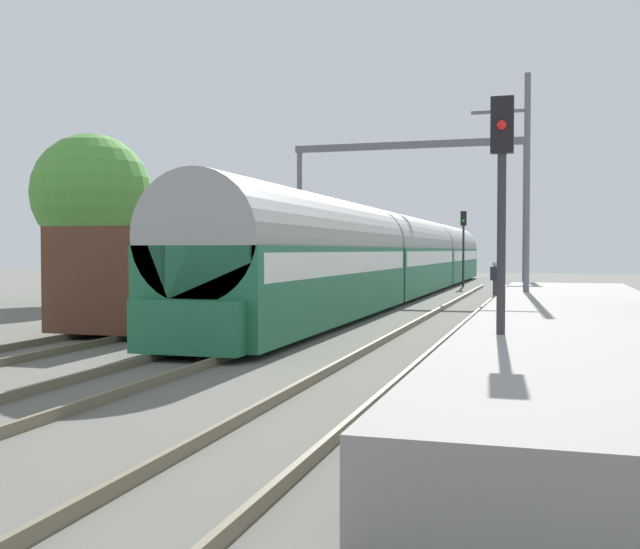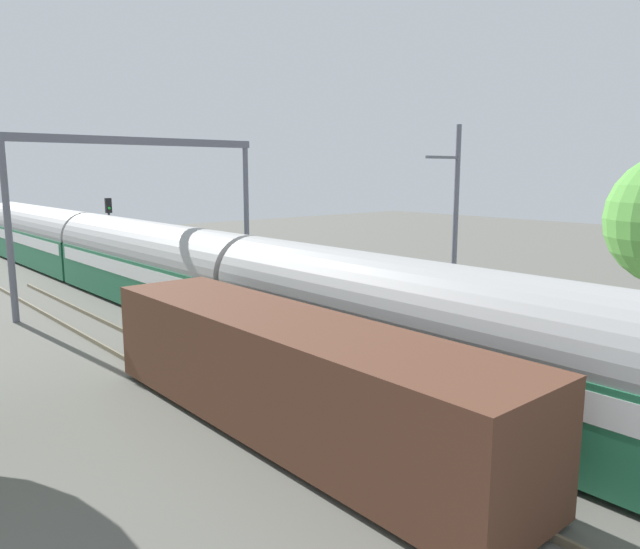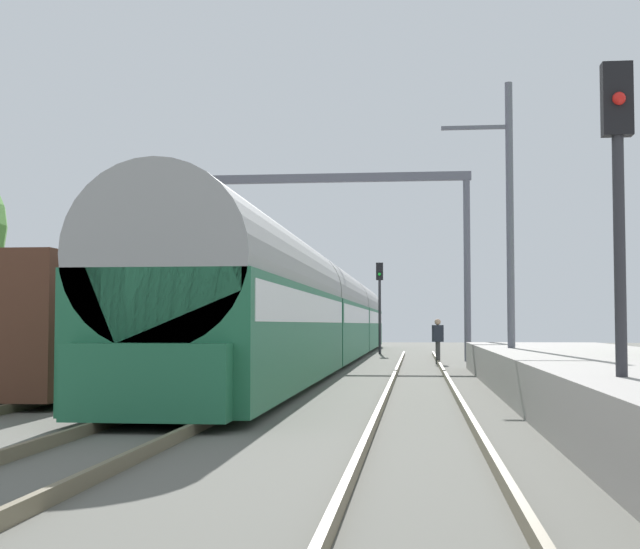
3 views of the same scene
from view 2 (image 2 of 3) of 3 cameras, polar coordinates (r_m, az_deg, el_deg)
name	(u,v)px [view 2 (image 2 of 3)]	position (r m, az deg, el deg)	size (l,w,h in m)	color
ground	(587,465)	(15.03, 23.85, -16.05)	(120.00, 120.00, 0.00)	#5D5C54
track_far_west	(484,530)	(11.95, 15.16, -22.15)	(1.51, 60.00, 0.16)	#6F644D
track_west	(588,461)	(15.00, 23.87, -15.77)	(1.52, 60.00, 0.16)	#6F644D
platform	(640,355)	(22.32, 27.88, -6.69)	(4.40, 28.00, 0.90)	gray
passenger_train	(152,264)	(29.68, -15.54, 0.95)	(2.93, 49.20, 3.82)	#236B47
freight_car	(290,375)	(14.80, -2.86, -9.43)	(2.80, 13.00, 2.70)	#563323
person_crossing	(257,278)	(30.38, -5.94, -0.35)	(0.45, 0.33, 1.73)	#3A3A3A
railway_signal_far	(110,226)	(39.14, -19.18, 4.36)	(0.36, 0.30, 4.69)	#2D2D33
catenary_gantry	(141,186)	(30.03, -16.46, 7.98)	(12.18, 0.28, 7.86)	slate
catenary_pole_east_mid	(454,229)	(23.42, 12.52, 4.18)	(1.90, 0.20, 8.00)	slate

